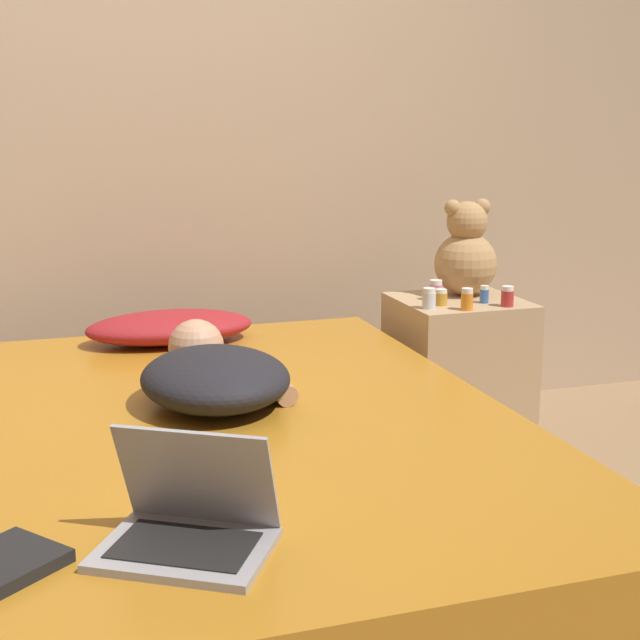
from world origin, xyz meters
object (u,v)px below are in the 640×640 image
Objects in this scene: pillow at (170,327)px; bottle_amber at (441,297)px; bottle_orange at (467,299)px; bottle_blue at (484,294)px; bottle_pink at (436,290)px; bottle_red at (507,297)px; person_lying at (214,373)px; laptop at (189,521)px; bottle_clear at (429,299)px; teddy_bear at (466,254)px.

bottle_amber is at bearing -9.91° from pillow.
bottle_blue is (0.12, 0.09, -0.01)m from bottle_orange.
bottle_pink is 0.27m from bottle_red.
bottle_red is (0.20, -0.18, -0.00)m from bottle_pink.
bottle_orange is at bearing -15.06° from pillow.
person_lying is 10.79× the size of bottle_amber.
laptop reaches higher than bottle_orange.
bottle_blue is at bearing 7.05° from bottle_clear.
bottle_orange reaches higher than pillow.
bottle_red is at bearing -12.38° from pillow.
teddy_bear is at bearing 41.59° from bottle_amber.
bottle_clear is 1.26× the size of bottle_amber.
laptop is 1.75m from bottle_orange.
teddy_bear reaches higher than bottle_pink.
bottle_red is at bearing 21.00° from person_lying.
bottle_pink reaches higher than pillow.
teddy_bear is (1.32, 1.52, 0.21)m from laptop.
bottle_orange is (1.01, -0.27, 0.09)m from pillow.
bottle_amber reaches higher than pillow.
pillow is at bearing 164.94° from bottle_orange.
bottle_clear is (1.08, 1.33, 0.09)m from laptop.
bottle_orange is 1.22× the size of bottle_blue.
bottle_clear is 0.24m from bottle_blue.
bottle_clear is at bearing -172.95° from bottle_blue.
bottle_pink is (0.96, 0.61, 0.07)m from person_lying.
person_lying is at bearing -88.34° from pillow.
teddy_bear reaches higher than bottle_orange.
laptop is 5.07× the size of bottle_red.
person_lying reaches higher than bottle_blue.
bottle_red is at bearing 4.47° from bottle_orange.
bottle_red is 0.24m from bottle_amber.
teddy_bear is at bearing 80.28° from laptop.
teddy_bear is at bearing 31.86° from person_lying.
teddy_bear is 0.33m from bottle_clear.
person_lying is at bearing -155.16° from bottle_blue.
laptop is 1.90m from bottle_blue.
bottle_blue is at bearing 25.38° from person_lying.
bottle_amber is at bearing -103.30° from bottle_pink.
bottle_pink is at bearing -157.89° from teddy_bear.
teddy_bear is (1.11, 0.67, 0.19)m from person_lying.
bottle_orange is 1.33× the size of bottle_amber.
bottle_blue is at bearing 38.50° from bottle_orange.
bottle_amber is at bearing 176.56° from bottle_blue.
bottle_clear is (0.89, -0.21, 0.09)m from pillow.
pillow is 7.36× the size of bottle_orange.
laptop is 5.82× the size of bottle_blue.
teddy_bear is at bearing 64.85° from bottle_orange.
teddy_bear is at bearing -0.76° from pillow.
bottle_clear and bottle_red have the same top height.
bottle_orange is 1.06× the size of bottle_red.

